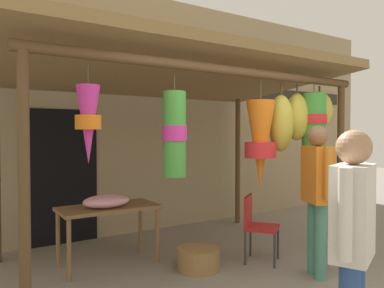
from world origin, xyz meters
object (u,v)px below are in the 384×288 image
at_px(flower_heap_on_table, 107,201).
at_px(wicker_basket_by_table, 198,259).
at_px(customer_foreground, 353,234).
at_px(display_table, 108,213).
at_px(folding_chair, 256,222).
at_px(vendor_in_orange, 317,187).

relative_size(flower_heap_on_table, wicker_basket_by_table, 1.11).
bearing_deg(wicker_basket_by_table, customer_foreground, -97.36).
bearing_deg(wicker_basket_by_table, display_table, 139.80).
xyz_separation_m(flower_heap_on_table, folding_chair, (1.68, -0.81, -0.31)).
height_order(display_table, wicker_basket_by_table, display_table).
distance_m(wicker_basket_by_table, vendor_in_orange, 1.64).
bearing_deg(display_table, folding_chair, -28.32).
bearing_deg(flower_heap_on_table, customer_foreground, -78.20).
bearing_deg(flower_heap_on_table, display_table, 62.29).
relative_size(folding_chair, vendor_in_orange, 0.49).
bearing_deg(folding_chair, vendor_in_orange, -72.57).
bearing_deg(vendor_in_orange, customer_foreground, -134.55).
height_order(flower_heap_on_table, vendor_in_orange, vendor_in_orange).
xyz_separation_m(vendor_in_orange, customer_foreground, (-1.31, -1.33, -0.05)).
distance_m(display_table, folding_chair, 1.87).
height_order(vendor_in_orange, customer_foreground, vendor_in_orange).
height_order(flower_heap_on_table, wicker_basket_by_table, flower_heap_on_table).
height_order(folding_chair, vendor_in_orange, vendor_in_orange).
bearing_deg(wicker_basket_by_table, folding_chair, -11.54).
bearing_deg(vendor_in_orange, display_table, 138.88).
xyz_separation_m(wicker_basket_by_table, customer_foreground, (-0.29, -2.25, 0.85)).
xyz_separation_m(wicker_basket_by_table, vendor_in_orange, (1.02, -0.91, 0.89)).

